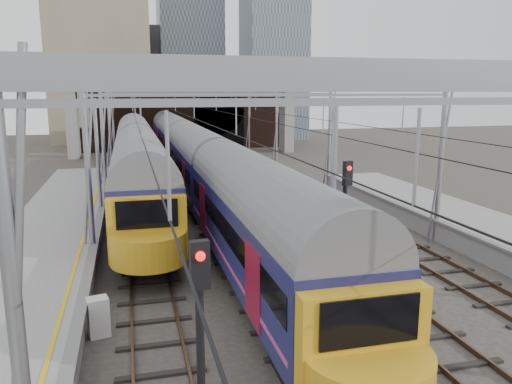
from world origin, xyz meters
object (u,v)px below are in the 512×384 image
object	(u,v)px
train_main	(184,149)
train_second	(137,159)
signal_near_left	(201,333)
relay_cabinet	(98,317)
signal_near_centre	(345,210)

from	to	relation	value
train_main	train_second	xyz separation A→B (m)	(-4.00, -6.33, 0.07)
signal_near_left	train_main	bearing A→B (deg)	78.40
signal_near_left	relay_cabinet	distance (m)	7.32
signal_near_left	relay_cabinet	xyz separation A→B (m)	(-2.25, 6.53, -2.44)
train_main	relay_cabinet	size ratio (longest dim) A/B	55.35
train_main	signal_near_left	size ratio (longest dim) A/B	14.04
signal_near_left	relay_cabinet	bearing A→B (deg)	103.17
train_second	relay_cabinet	bearing A→B (deg)	-94.55
train_second	signal_near_centre	world-z (taller)	train_second
train_second	signal_near_centre	xyz separation A→B (m)	(7.06, -19.62, 0.45)
train_main	signal_near_centre	bearing A→B (deg)	-83.28
train_main	train_second	world-z (taller)	train_second
signal_near_centre	relay_cabinet	bearing A→B (deg)	171.91
signal_near_left	signal_near_centre	bearing A→B (deg)	45.46
signal_near_left	signal_near_centre	size ratio (longest dim) A/B	0.98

